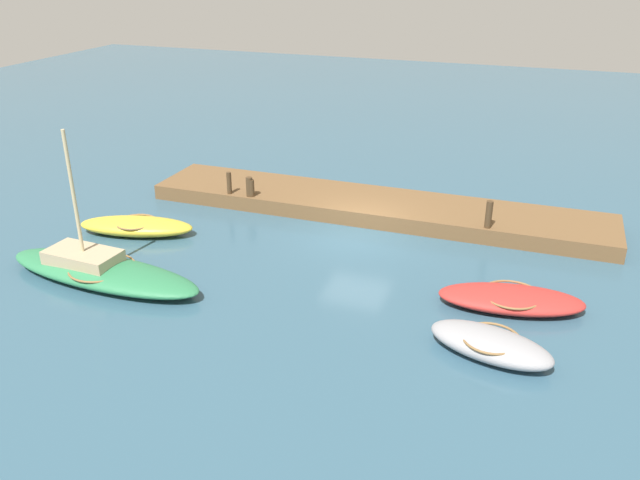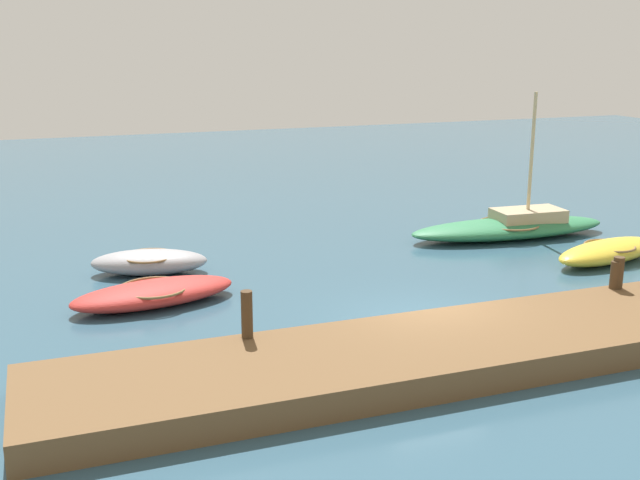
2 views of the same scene
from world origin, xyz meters
TOP-DOWN VIEW (x-y plane):
  - ground_plane at (0.00, 0.00)m, footprint 84.00×84.00m
  - dock_platform at (0.00, -2.34)m, footprint 18.93×3.35m
  - motorboat_red at (-6.01, 3.72)m, footprint 4.60×2.46m
  - rowboat_yellow at (7.99, 2.86)m, footprint 4.65×2.48m
  - rowboat_grey at (-5.72, 6.54)m, footprint 3.67×2.32m
  - sailboat_green at (6.86, 6.53)m, footprint 7.48×2.52m
  - mooring_post_west at (-4.71, -0.92)m, footprint 0.25×0.25m
  - mooring_post_mid_west at (4.90, -0.92)m, footprint 0.24×0.24m
  - mooring_post_mid_east at (4.99, -0.92)m, footprint 0.27×0.27m

SIDE VIEW (x-z plane):
  - ground_plane at x=0.00m, z-range 0.00..0.00m
  - motorboat_red at x=-6.01m, z-range 0.01..0.60m
  - dock_platform at x=0.00m, z-range 0.00..0.62m
  - rowboat_yellow at x=7.99m, z-range 0.01..0.66m
  - rowboat_grey at x=-5.72m, z-range 0.01..0.72m
  - sailboat_green at x=6.86m, z-range -2.12..2.92m
  - mooring_post_mid_west at x=4.90m, z-range 0.62..1.33m
  - mooring_post_mid_east at x=4.99m, z-range 0.62..1.44m
  - mooring_post_west at x=-4.71m, z-range 0.62..1.65m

